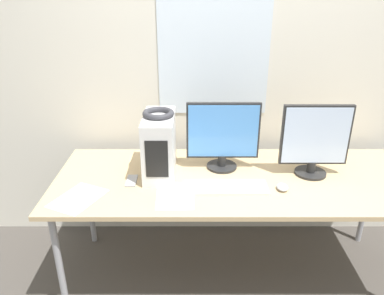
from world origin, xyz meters
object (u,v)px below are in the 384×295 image
(mouse, at_px, (283,187))
(headphones, at_px, (159,113))
(keyboard, at_px, (226,187))
(cell_phone, at_px, (132,181))
(monitor_right_near, at_px, (315,140))
(pc_tower, at_px, (160,145))
(monitor_main, at_px, (223,135))

(mouse, bearing_deg, headphones, 163.65)
(keyboard, relative_size, cell_phone, 3.43)
(monitor_right_near, height_order, mouse, monitor_right_near)
(headphones, xyz_separation_m, mouse, (0.73, -0.21, -0.38))
(monitor_right_near, distance_m, mouse, 0.36)
(monitor_right_near, bearing_deg, headphones, 178.79)
(pc_tower, relative_size, keyboard, 0.83)
(keyboard, bearing_deg, cell_phone, 170.83)
(keyboard, xyz_separation_m, cell_phone, (-0.57, 0.09, -0.01))
(monitor_right_near, distance_m, cell_phone, 1.15)
(pc_tower, xyz_separation_m, mouse, (0.73, -0.21, -0.17))
(monitor_main, distance_m, keyboard, 0.35)
(headphones, xyz_separation_m, keyboard, (0.40, -0.21, -0.39))
(pc_tower, height_order, monitor_main, monitor_main)
(mouse, bearing_deg, keyboard, 179.17)
(keyboard, bearing_deg, headphones, 152.36)
(pc_tower, bearing_deg, mouse, -16.29)
(monitor_main, bearing_deg, monitor_right_near, -9.35)
(mouse, bearing_deg, cell_phone, 173.87)
(monitor_main, relative_size, monitor_right_near, 1.01)
(monitor_main, xyz_separation_m, cell_phone, (-0.57, -0.19, -0.22))
(monitor_main, xyz_separation_m, mouse, (0.33, -0.29, -0.21))
(monitor_main, bearing_deg, mouse, -40.49)
(monitor_main, height_order, cell_phone, monitor_main)
(pc_tower, relative_size, cell_phone, 2.83)
(monitor_main, xyz_separation_m, monitor_right_near, (0.55, -0.09, 0.00))
(headphones, bearing_deg, cell_phone, -144.92)
(pc_tower, height_order, cell_phone, pc_tower)
(keyboard, height_order, mouse, mouse)
(keyboard, relative_size, mouse, 5.55)
(monitor_right_near, bearing_deg, monitor_main, 170.65)
(headphones, distance_m, monitor_right_near, 0.97)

